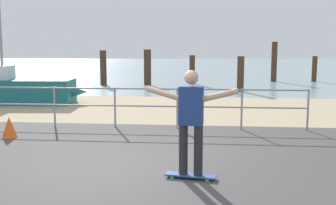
% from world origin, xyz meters
% --- Properties ---
extents(ground_plane, '(24.00, 10.00, 0.04)m').
position_xyz_m(ground_plane, '(0.00, -1.00, 0.00)').
color(ground_plane, '#474444').
rests_on(ground_plane, ground).
extents(beach_strip, '(24.00, 6.00, 0.04)m').
position_xyz_m(beach_strip, '(0.00, 7.00, 0.00)').
color(beach_strip, tan).
rests_on(beach_strip, ground).
extents(sea_surface, '(72.00, 50.00, 0.04)m').
position_xyz_m(sea_surface, '(0.00, 35.00, 0.00)').
color(sea_surface, '#849EA3').
rests_on(sea_surface, ground).
extents(railing_fence, '(11.33, 0.05, 1.05)m').
position_xyz_m(railing_fence, '(-1.74, 3.60, 0.70)').
color(railing_fence, gray).
rests_on(railing_fence, ground).
extents(sailboat, '(5.02, 1.76, 5.07)m').
position_xyz_m(sailboat, '(-5.49, 7.54, 0.52)').
color(sailboat, '#19666B').
rests_on(sailboat, ground).
extents(skateboard, '(0.82, 0.33, 0.08)m').
position_xyz_m(skateboard, '(1.18, -0.37, 0.07)').
color(skateboard, '#334C8C').
rests_on(skateboard, ground).
extents(skateboarder, '(1.44, 0.33, 1.65)m').
position_xyz_m(skateboarder, '(1.18, -0.37, 1.02)').
color(skateboarder, '#26262B').
rests_on(skateboarder, skateboard).
extents(groyne_post_0, '(0.34, 0.34, 1.87)m').
position_xyz_m(groyne_post_0, '(-4.16, 14.94, 0.93)').
color(groyne_post_0, '#422D1E').
rests_on(groyne_post_0, ground).
extents(groyne_post_1, '(0.39, 0.39, 1.91)m').
position_xyz_m(groyne_post_1, '(-1.79, 15.17, 0.96)').
color(groyne_post_1, '#422D1E').
rests_on(groyne_post_1, ground).
extents(groyne_post_2, '(0.31, 0.31, 1.59)m').
position_xyz_m(groyne_post_2, '(0.57, 16.11, 0.80)').
color(groyne_post_2, '#422D1E').
rests_on(groyne_post_2, ground).
extents(groyne_post_3, '(0.32, 0.32, 1.63)m').
position_xyz_m(groyne_post_3, '(2.93, 12.41, 0.82)').
color(groyne_post_3, '#422D1E').
rests_on(groyne_post_3, ground).
extents(groyne_post_4, '(0.33, 0.33, 2.34)m').
position_xyz_m(groyne_post_4, '(5.30, 17.92, 1.17)').
color(groyne_post_4, '#422D1E').
rests_on(groyne_post_4, ground).
extents(groyne_post_5, '(0.29, 0.29, 1.51)m').
position_xyz_m(groyne_post_5, '(7.66, 18.12, 0.76)').
color(groyne_post_5, '#422D1E').
rests_on(groyne_post_5, ground).
extents(traffic_cone, '(0.36, 0.36, 0.50)m').
position_xyz_m(traffic_cone, '(-3.07, 2.16, 0.25)').
color(traffic_cone, '#E55919').
rests_on(traffic_cone, ground).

